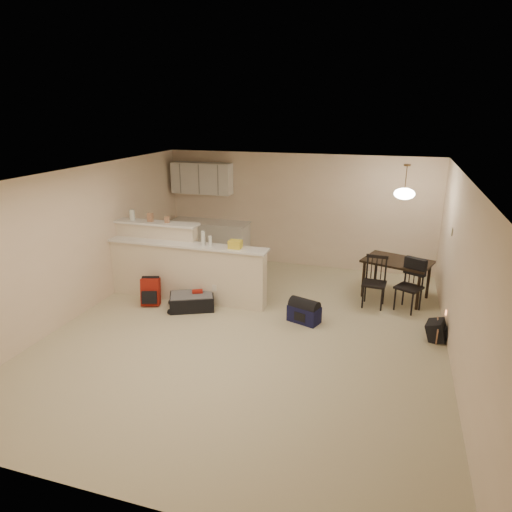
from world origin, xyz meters
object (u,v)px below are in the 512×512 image
at_px(pendant_lamp, 404,193).
at_px(dining_table, 397,265).
at_px(dining_chair_far, 409,286).
at_px(navy_duffel, 304,314).
at_px(black_daypack, 437,330).
at_px(dining_chair_near, 374,282).
at_px(suitcase, 192,302).
at_px(red_backpack, 151,292).

bearing_deg(pendant_lamp, dining_table, 45.00).
relative_size(dining_chair_far, navy_duffel, 1.77).
height_order(dining_chair_far, black_daypack, dining_chair_far).
bearing_deg(navy_duffel, dining_table, 65.92).
xyz_separation_m(dining_chair_near, navy_duffel, (-1.06, -0.99, -0.32)).
relative_size(suitcase, navy_duffel, 1.48).
relative_size(red_backpack, black_daypack, 1.45).
bearing_deg(dining_table, red_backpack, -140.51).
bearing_deg(black_daypack, navy_duffel, 103.21).
distance_m(dining_chair_near, red_backpack, 4.03).
distance_m(pendant_lamp, black_daypack, 2.48).
distance_m(suitcase, black_daypack, 4.10).
bearing_deg(navy_duffel, black_daypack, 18.93).
bearing_deg(dining_table, pendant_lamp, -116.83).
bearing_deg(dining_table, navy_duffel, -114.84).
bearing_deg(pendant_lamp, navy_duffel, -133.01).
height_order(suitcase, black_daypack, black_daypack).
xyz_separation_m(red_backpack, black_daypack, (4.89, 0.12, -0.10)).
bearing_deg(dining_chair_far, dining_table, 139.94).
xyz_separation_m(dining_table, navy_duffel, (-1.43, -1.53, -0.51)).
xyz_separation_m(dining_table, red_backpack, (-4.24, -1.65, -0.40)).
xyz_separation_m(dining_chair_near, suitcase, (-3.08, -1.06, -0.33)).
bearing_deg(dining_chair_far, dining_chair_near, -152.32).
bearing_deg(suitcase, pendant_lamp, -0.20).
relative_size(dining_table, dining_chair_far, 1.49).
bearing_deg(suitcase, dining_table, -0.20).
relative_size(suitcase, black_daypack, 2.26).
height_order(dining_table, navy_duffel, dining_table).
relative_size(dining_table, dining_chair_near, 1.48).
bearing_deg(black_daypack, dining_chair_near, 58.91).
bearing_deg(navy_duffel, red_backpack, -158.59).
height_order(dining_chair_near, navy_duffel, dining_chair_near).
distance_m(dining_chair_far, suitcase, 3.84).
bearing_deg(suitcase, red_backpack, 159.13).
bearing_deg(red_backpack, pendant_lamp, 3.55).
bearing_deg(dining_chair_near, red_backpack, -160.08).
xyz_separation_m(dining_chair_far, black_daypack, (0.43, -0.99, -0.31)).
distance_m(dining_chair_near, suitcase, 3.28).
xyz_separation_m(pendant_lamp, dining_chair_near, (-0.37, -0.54, -1.53)).
height_order(navy_duffel, black_daypack, black_daypack).
xyz_separation_m(dining_table, suitcase, (-3.45, -1.60, -0.52)).
bearing_deg(suitcase, dining_chair_near, -6.11).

